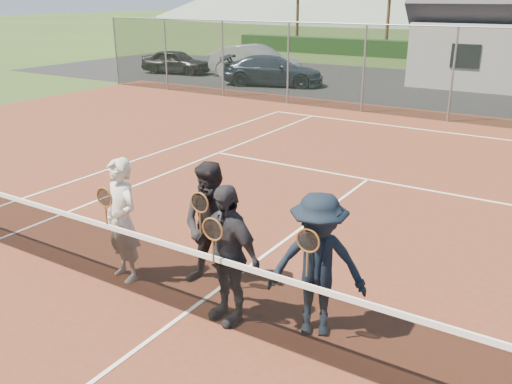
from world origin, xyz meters
TOP-DOWN VIEW (x-y plane):
  - ground at (0.00, 20.00)m, footprint 220.00×220.00m
  - court_surface at (0.00, 0.00)m, footprint 30.00×30.00m
  - tarmac_carpark at (-4.00, 20.00)m, footprint 40.00×12.00m
  - car_a at (-15.19, 17.91)m, footprint 3.89×2.13m
  - car_b at (-10.69, 18.56)m, footprint 5.11×2.49m
  - car_c at (-8.79, 17.15)m, footprint 4.98×3.23m
  - court_markings at (0.00, 0.00)m, footprint 11.03×23.83m
  - tennis_net at (0.00, 0.00)m, footprint 11.68×0.08m
  - perimeter_fence at (0.00, 13.50)m, footprint 30.07×0.07m
  - player_a at (-1.34, 0.27)m, footprint 0.75×0.59m
  - player_b at (-0.14, 0.80)m, footprint 1.02×0.89m
  - player_c at (0.51, 0.20)m, footprint 1.12×0.65m
  - player_d at (1.59, 0.51)m, footprint 1.33×1.09m

SIDE VIEW (x-z plane):
  - ground at x=0.00m, z-range 0.00..0.00m
  - tarmac_carpark at x=-4.00m, z-range 0.00..0.01m
  - court_surface at x=0.00m, z-range 0.00..0.02m
  - court_markings at x=0.00m, z-range 0.02..0.03m
  - tennis_net at x=0.00m, z-range -0.01..1.09m
  - car_a at x=-15.19m, z-range 0.00..1.25m
  - car_c at x=-8.79m, z-range 0.00..1.34m
  - car_b at x=-10.69m, z-range 0.00..1.61m
  - player_d at x=1.59m, z-range 0.02..1.82m
  - player_b at x=-0.14m, z-range 0.02..1.82m
  - player_c at x=0.51m, z-range 0.02..1.82m
  - player_a at x=-1.34m, z-range 0.02..1.82m
  - perimeter_fence at x=0.00m, z-range 0.01..3.03m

